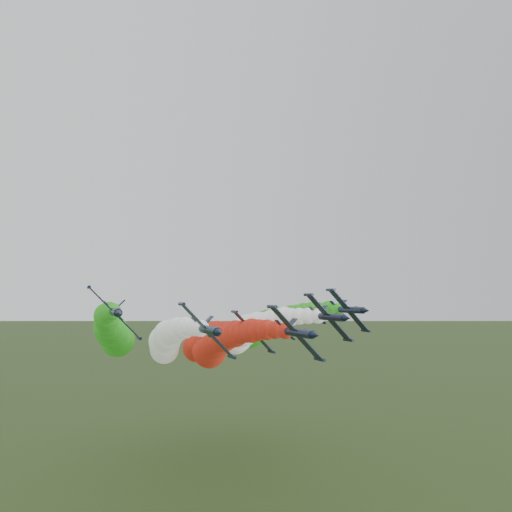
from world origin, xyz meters
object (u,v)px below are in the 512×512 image
(jet_inner_left, at_px, (166,342))
(jet_outer_right, at_px, (263,328))
(jet_lead, at_px, (217,345))
(jet_inner_right, at_px, (245,333))
(jet_outer_left, at_px, (113,332))
(jet_trail, at_px, (202,342))

(jet_inner_left, bearing_deg, jet_outer_right, 22.13)
(jet_lead, distance_m, jet_inner_left, 12.96)
(jet_inner_right, bearing_deg, jet_outer_left, 171.90)
(jet_lead, height_order, jet_outer_right, jet_outer_right)
(jet_trail, bearing_deg, jet_inner_left, -124.46)
(jet_outer_left, xyz_separation_m, jet_trail, (27.11, 11.27, -4.32))
(jet_lead, bearing_deg, jet_trail, 84.95)
(jet_inner_right, bearing_deg, jet_trail, 116.64)
(jet_inner_left, xyz_separation_m, jet_trail, (14.89, 21.69, -2.17))
(jet_lead, bearing_deg, jet_outer_right, 37.04)
(jet_inner_left, bearing_deg, jet_lead, -5.30)
(jet_inner_left, distance_m, jet_inner_right, 23.72)
(jet_inner_right, distance_m, jet_outer_right, 11.10)
(jet_outer_right, height_order, jet_trail, jet_outer_right)
(jet_inner_left, height_order, jet_inner_right, jet_inner_right)
(jet_trail, bearing_deg, jet_outer_left, -157.43)
(jet_inner_right, bearing_deg, jet_inner_left, -166.82)
(jet_outer_left, bearing_deg, jet_inner_right, -8.10)
(jet_lead, height_order, jet_inner_left, jet_inner_left)
(jet_lead, relative_size, jet_inner_left, 1.01)
(jet_inner_left, height_order, jet_trail, jet_inner_left)
(jet_inner_right, relative_size, jet_outer_right, 1.00)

